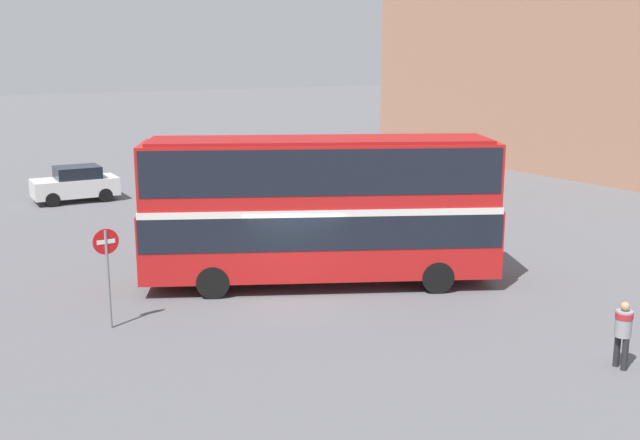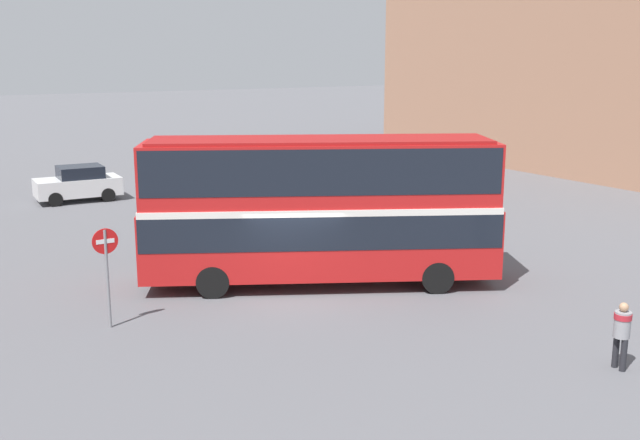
{
  "view_description": "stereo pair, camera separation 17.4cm",
  "coord_description": "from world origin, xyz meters",
  "views": [
    {
      "loc": [
        -10.34,
        -18.33,
        6.94
      ],
      "look_at": [
        1.35,
        0.4,
        2.03
      ],
      "focal_mm": 42.0,
      "sensor_mm": 36.0,
      "label": 1
    },
    {
      "loc": [
        -10.2,
        -18.42,
        6.94
      ],
      "look_at": [
        1.35,
        0.4,
        2.03
      ],
      "focal_mm": 42.0,
      "sensor_mm": 36.0,
      "label": 2
    }
  ],
  "objects": [
    {
      "name": "pedestrian_foreground",
      "position": [
        3.76,
        -8.54,
        0.96
      ],
      "size": [
        0.44,
        0.44,
        1.57
      ],
      "rotation": [
        0.0,
        0.0,
        2.98
      ],
      "color": "#232328",
      "rests_on": "ground_plane"
    },
    {
      "name": "building_row_right",
      "position": [
        27.73,
        12.11,
        7.76
      ],
      "size": [
        8.7,
        30.72,
        15.5
      ],
      "color": "#9E7056",
      "rests_on": "ground_plane"
    },
    {
      "name": "double_decker_bus",
      "position": [
        1.35,
        0.4,
        2.57
      ],
      "size": [
        10.57,
        7.11,
        4.5
      ],
      "rotation": [
        0.0,
        0.0,
        -0.48
      ],
      "color": "red",
      "rests_on": "ground_plane"
    },
    {
      "name": "no_entry_sign",
      "position": [
        -5.24,
        0.07,
        1.79
      ],
      "size": [
        0.66,
        0.08,
        2.64
      ],
      "color": "gray",
      "rests_on": "ground_plane"
    },
    {
      "name": "parked_car_kerb_near",
      "position": [
        -1.56,
        17.88,
        0.85
      ],
      "size": [
        3.99,
        2.07,
        1.69
      ],
      "rotation": [
        0.0,
        0.0,
        3.09
      ],
      "color": "silver",
      "rests_on": "ground_plane"
    },
    {
      "name": "ground_plane",
      "position": [
        0.0,
        0.0,
        0.0
      ],
      "size": [
        240.0,
        240.0,
        0.0
      ],
      "primitive_type": "plane",
      "color": "#5B5B60"
    },
    {
      "name": "parked_car_kerb_far",
      "position": [
        6.56,
        12.24,
        0.8
      ],
      "size": [
        4.66,
        1.89,
        1.59
      ],
      "rotation": [
        0.0,
        0.0,
        0.03
      ],
      "color": "black",
      "rests_on": "ground_plane"
    }
  ]
}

